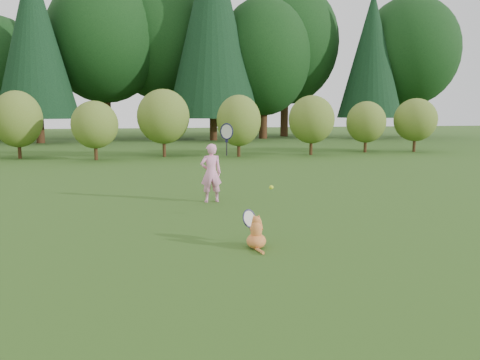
{
  "coord_description": "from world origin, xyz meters",
  "views": [
    {
      "loc": [
        -1.66,
        -7.22,
        1.9
      ],
      "look_at": [
        0.2,
        0.8,
        0.7
      ],
      "focal_mm": 35.0,
      "sensor_mm": 36.0,
      "label": 1
    }
  ],
  "objects": [
    {
      "name": "ground",
      "position": [
        0.0,
        0.0,
        0.0
      ],
      "size": [
        100.0,
        100.0,
        0.0
      ],
      "primitive_type": "plane",
      "color": "#1F4A15",
      "rests_on": "ground"
    },
    {
      "name": "child",
      "position": [
        -0.03,
        2.46,
        0.65
      ],
      "size": [
        0.67,
        0.41,
        1.86
      ],
      "rotation": [
        0.0,
        0.0,
        3.17
      ],
      "color": "#FF98CC",
      "rests_on": "ground"
    },
    {
      "name": "woodland_backdrop",
      "position": [
        0.0,
        23.0,
        7.5
      ],
      "size": [
        48.0,
        10.0,
        15.0
      ],
      "primitive_type": null,
      "color": "black",
      "rests_on": "ground"
    },
    {
      "name": "shrub_row",
      "position": [
        0.0,
        13.0,
        1.4
      ],
      "size": [
        28.0,
        3.0,
        2.8
      ],
      "primitive_type": null,
      "color": "#596C21",
      "rests_on": "ground"
    },
    {
      "name": "tennis_ball",
      "position": [
        0.72,
        0.59,
        0.58
      ],
      "size": [
        0.08,
        0.08,
        0.08
      ],
      "color": "#BDE41A",
      "rests_on": "ground"
    },
    {
      "name": "cat",
      "position": [
        0.01,
        -1.03,
        0.24
      ],
      "size": [
        0.44,
        0.69,
        0.64
      ],
      "rotation": [
        0.0,
        0.0,
        -0.31
      ],
      "color": "#C54B26",
      "rests_on": "ground"
    }
  ]
}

